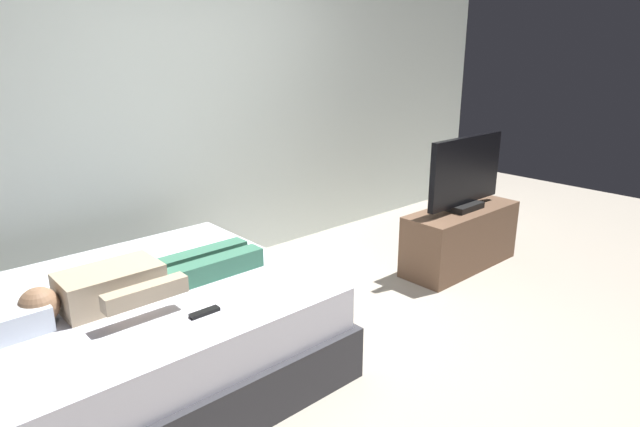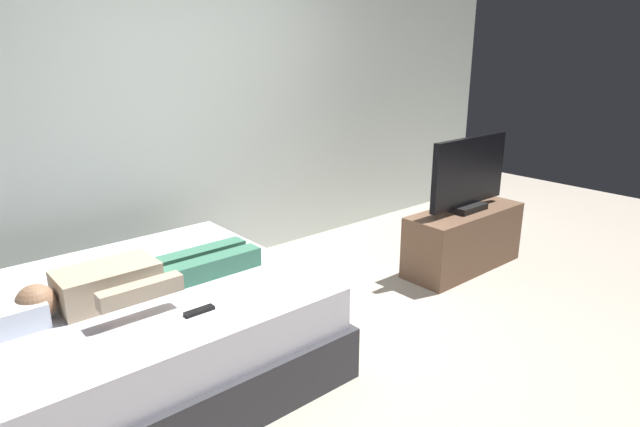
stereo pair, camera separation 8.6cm
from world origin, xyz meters
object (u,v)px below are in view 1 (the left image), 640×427
tv_stand (460,238)px  tv (466,175)px  person (137,281)px  bed (133,340)px  remote (205,312)px

tv_stand → tv: (0.00, -0.00, 0.53)m
tv → person: bearing=176.4°
tv_stand → tv: bearing=-14.0°
bed → person: size_ratio=1.52×
person → tv_stand: (2.67, -0.17, -0.37)m
person → tv: tv is taller
bed → tv_stand: bearing=-5.0°
person → tv_stand: bearing=-3.6°
bed → remote: bearing=-69.1°
remote → tv_stand: (2.52, 0.24, -0.30)m
person → remote: (0.15, -0.40, -0.07)m
person → tv_stand: size_ratio=1.15×
person → tv_stand: person is taller
bed → tv: tv is taller
person → bed: bearing=113.3°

